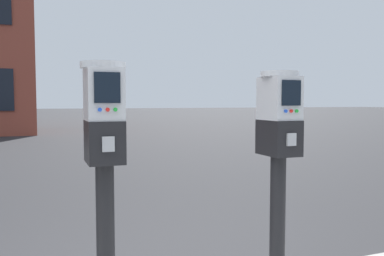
% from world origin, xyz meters
% --- Properties ---
extents(parking_meter_near_kerb, '(0.22, 0.25, 1.37)m').
position_xyz_m(parking_meter_near_kerb, '(-0.11, -0.16, 1.08)').
color(parking_meter_near_kerb, black).
rests_on(parking_meter_near_kerb, sidewalk_slab).
extents(parking_meter_twin_adjacent, '(0.22, 0.25, 1.35)m').
position_xyz_m(parking_meter_twin_adjacent, '(0.88, -0.16, 1.07)').
color(parking_meter_twin_adjacent, black).
rests_on(parking_meter_twin_adjacent, sidewalk_slab).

